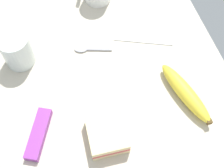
% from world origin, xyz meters
% --- Properties ---
extents(tabletop, '(0.90, 0.64, 0.02)m').
position_xyz_m(tabletop, '(0.00, 0.00, 0.01)').
color(tabletop, '#BCB29E').
rests_on(tabletop, ground).
extents(sandwich_main, '(0.10, 0.09, 0.04)m').
position_xyz_m(sandwich_main, '(-0.12, 0.05, 0.04)').
color(sandwich_main, beige).
rests_on(sandwich_main, tabletop).
extents(glass_of_milk, '(0.08, 0.08, 0.09)m').
position_xyz_m(glass_of_milk, '(0.16, 0.21, 0.06)').
color(glass_of_milk, silver).
rests_on(glass_of_milk, tabletop).
extents(banana, '(0.20, 0.09, 0.04)m').
position_xyz_m(banana, '(-0.07, -0.17, 0.04)').
color(banana, yellow).
rests_on(banana, tabletop).
extents(spoon, '(0.05, 0.11, 0.01)m').
position_xyz_m(spoon, '(0.14, 0.03, 0.02)').
color(spoon, silver).
rests_on(spoon, tabletop).
extents(snack_bar, '(0.13, 0.09, 0.02)m').
position_xyz_m(snack_bar, '(-0.07, 0.20, 0.03)').
color(snack_bar, purple).
rests_on(snack_bar, tabletop).
extents(paper_napkin, '(0.22, 0.22, 0.00)m').
position_xyz_m(paper_napkin, '(0.20, -0.16, 0.02)').
color(paper_napkin, white).
rests_on(paper_napkin, tabletop).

